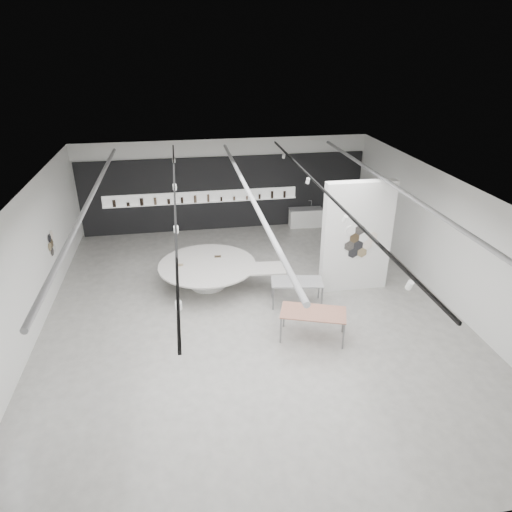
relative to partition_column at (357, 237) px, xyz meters
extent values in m
cube|color=#A19F98|center=(-3.50, -1.00, -1.80)|extent=(12.00, 14.00, 0.01)
cube|color=silver|center=(-3.50, -1.00, 2.01)|extent=(12.00, 14.00, 0.01)
cube|color=white|center=(-3.50, 6.01, 0.10)|extent=(12.00, 0.01, 3.80)
cube|color=white|center=(-3.50, -8.00, 0.10)|extent=(12.00, 0.01, 3.80)
cube|color=white|center=(2.50, -1.00, 0.10)|extent=(0.01, 14.00, 3.80)
cube|color=white|center=(-9.51, -1.00, 0.10)|extent=(0.01, 14.00, 3.80)
cylinder|color=#939396|center=(-7.70, -0.50, 1.82)|extent=(0.12, 12.00, 0.12)
cylinder|color=#939396|center=(-3.50, -0.50, 1.82)|extent=(0.12, 12.00, 0.12)
cylinder|color=#939396|center=(0.70, -0.50, 1.82)|extent=(0.12, 12.00, 0.12)
cube|color=black|center=(-5.50, -1.00, 1.90)|extent=(0.05, 13.00, 0.06)
cylinder|color=white|center=(-5.50, -6.00, 1.72)|extent=(0.11, 0.18, 0.21)
cylinder|color=white|center=(-5.50, -2.70, 1.72)|extent=(0.11, 0.18, 0.21)
cylinder|color=white|center=(-5.50, 0.60, 1.72)|extent=(0.11, 0.18, 0.21)
cylinder|color=white|center=(-5.50, 3.90, 1.72)|extent=(0.11, 0.18, 0.21)
cube|color=black|center=(-1.50, -1.00, 1.90)|extent=(0.05, 13.00, 0.06)
cylinder|color=white|center=(-1.50, -6.00, 1.72)|extent=(0.11, 0.18, 0.21)
cylinder|color=white|center=(-1.50, -2.70, 1.72)|extent=(0.11, 0.18, 0.21)
cylinder|color=white|center=(-1.50, 0.60, 1.72)|extent=(0.11, 0.18, 0.21)
cylinder|color=white|center=(-1.50, 3.90, 1.72)|extent=(0.11, 0.18, 0.21)
cylinder|color=black|center=(-9.47, 1.50, -0.45)|extent=(0.03, 0.28, 0.28)
cylinder|color=white|center=(-9.47, 1.76, -0.45)|extent=(0.03, 0.28, 0.28)
cylinder|color=#3E311F|center=(-9.47, 1.63, -0.22)|extent=(0.03, 0.28, 0.28)
cylinder|color=#887653|center=(-9.47, 1.37, -0.22)|extent=(0.03, 0.28, 0.28)
cylinder|color=black|center=(-9.47, 1.50, 0.01)|extent=(0.03, 0.28, 0.28)
cylinder|color=white|center=(-9.47, 1.76, 0.01)|extent=(0.03, 0.28, 0.28)
cube|color=black|center=(-3.50, 5.94, -0.25)|extent=(11.80, 0.10, 3.10)
cube|color=white|center=(-4.50, 5.87, -0.32)|extent=(8.00, 0.06, 0.46)
cube|color=white|center=(-4.50, 5.81, -0.54)|extent=(8.00, 0.18, 0.02)
cylinder|color=black|center=(-8.03, 5.81, -0.39)|extent=(0.13, 0.13, 0.29)
cylinder|color=black|center=(-7.49, 5.81, -0.46)|extent=(0.13, 0.13, 0.15)
cylinder|color=black|center=(-6.94, 5.81, -0.38)|extent=(0.14, 0.14, 0.30)
cylinder|color=brown|center=(-6.40, 5.81, -0.39)|extent=(0.12, 0.12, 0.29)
cylinder|color=black|center=(-5.86, 5.81, -0.43)|extent=(0.12, 0.12, 0.21)
cylinder|color=black|center=(-5.31, 5.81, -0.41)|extent=(0.10, 0.10, 0.25)
cylinder|color=brown|center=(-4.77, 5.81, -0.38)|extent=(0.12, 0.12, 0.30)
cylinder|color=brown|center=(-4.23, 5.81, -0.38)|extent=(0.10, 0.10, 0.31)
cylinder|color=black|center=(-3.69, 5.81, -0.45)|extent=(0.09, 0.09, 0.17)
cylinder|color=brown|center=(-3.14, 5.81, -0.45)|extent=(0.10, 0.10, 0.16)
cylinder|color=brown|center=(-2.60, 5.81, -0.46)|extent=(0.09, 0.09, 0.15)
cylinder|color=black|center=(-2.06, 5.81, -0.43)|extent=(0.09, 0.09, 0.21)
cylinder|color=black|center=(-1.51, 5.81, -0.38)|extent=(0.11, 0.11, 0.31)
cylinder|color=black|center=(-0.97, 5.81, -0.39)|extent=(0.11, 0.11, 0.29)
cube|color=white|center=(0.00, 0.00, 0.00)|extent=(2.20, 0.35, 3.60)
cylinder|color=black|center=(0.00, -0.19, -0.20)|extent=(0.34, 0.03, 0.34)
cylinder|color=white|center=(0.30, -0.19, -0.20)|extent=(0.34, 0.03, 0.34)
cylinder|color=black|center=(-0.30, -0.19, -0.20)|extent=(0.34, 0.03, 0.34)
cylinder|color=white|center=(0.15, -0.19, 0.06)|extent=(0.34, 0.03, 0.34)
cylinder|color=#3E311F|center=(-0.15, -0.19, 0.06)|extent=(0.34, 0.03, 0.34)
cylinder|color=#887653|center=(0.15, -0.19, -0.46)|extent=(0.34, 0.03, 0.34)
cylinder|color=black|center=(-0.15, -0.19, -0.46)|extent=(0.34, 0.03, 0.34)
cylinder|color=white|center=(0.45, -0.19, 0.06)|extent=(0.34, 0.03, 0.34)
cylinder|color=black|center=(0.00, -0.19, 0.32)|extent=(0.34, 0.03, 0.34)
cylinder|color=white|center=(-0.30, -0.19, 0.32)|extent=(0.34, 0.03, 0.34)
cylinder|color=white|center=(-4.66, 0.91, -1.42)|extent=(1.23, 1.23, 0.75)
cylinder|color=beige|center=(-4.66, 0.91, -1.02)|extent=(3.40, 3.40, 0.05)
cube|color=beige|center=(-2.94, 0.34, -1.02)|extent=(1.47, 0.99, 0.05)
cube|color=#887653|center=(-5.54, 0.98, -0.99)|extent=(0.23, 0.17, 0.01)
cube|color=#3E311F|center=(-4.27, 1.41, -0.99)|extent=(0.23, 0.17, 0.01)
cube|color=#A06753|center=(-2.07, -2.48, -1.00)|extent=(1.93, 1.39, 0.03)
cube|color=slate|center=(-2.98, -2.57, -1.41)|extent=(0.06, 0.06, 0.78)
cube|color=slate|center=(-2.72, -1.84, -1.41)|extent=(0.06, 0.06, 0.78)
cube|color=slate|center=(-1.42, -3.12, -1.41)|extent=(0.06, 0.06, 0.78)
cube|color=slate|center=(-1.16, -2.38, -1.41)|extent=(0.06, 0.06, 0.78)
cube|color=gray|center=(-2.06, -0.70, -1.02)|extent=(1.65, 1.02, 0.03)
cube|color=slate|center=(-2.84, -0.92, -1.42)|extent=(0.05, 0.05, 0.76)
cube|color=slate|center=(-2.73, -0.24, -1.42)|extent=(0.05, 0.05, 0.76)
cube|color=slate|center=(-1.40, -1.16, -1.42)|extent=(0.05, 0.05, 0.76)
cube|color=slate|center=(-1.29, -0.48, -1.42)|extent=(0.05, 0.05, 0.76)
cube|color=white|center=(-0.07, 5.53, -1.41)|extent=(1.42, 0.58, 0.79)
cube|color=gray|center=(-0.07, 5.53, -1.00)|extent=(1.45, 0.62, 0.03)
cylinder|color=silver|center=(0.19, 5.65, -0.83)|extent=(0.02, 0.02, 0.31)
cylinder|color=silver|center=(0.12, 5.66, -0.68)|extent=(0.14, 0.03, 0.02)
camera|label=1|loc=(-5.33, -12.42, 5.61)|focal=32.00mm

